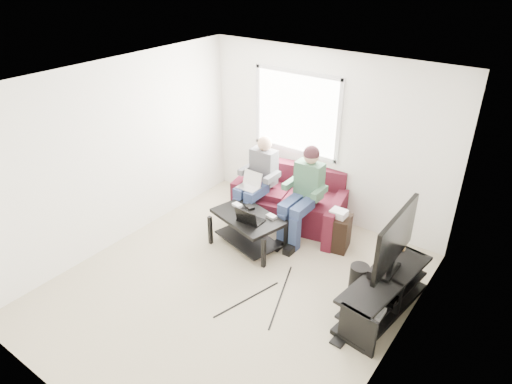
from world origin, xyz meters
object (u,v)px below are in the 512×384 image
sofa (290,201)px  tv_stand (383,295)px  end_table (337,231)px  subwoofer (358,284)px  coffee_table (248,224)px  tv (395,240)px

sofa → tv_stand: sofa is taller
tv_stand → end_table: bearing=141.1°
subwoofer → end_table: (-0.73, 0.86, 0.02)m
coffee_table → end_table: size_ratio=1.83×
sofa → subwoofer: 2.04m
coffee_table → end_table: (1.05, 0.71, -0.09)m
sofa → tv_stand: 2.29m
coffee_table → tv_stand: coffee_table is taller
tv → end_table: tv is taller
tv → coffee_table: bearing=179.1°
coffee_table → sofa: bearing=85.0°
tv → end_table: bearing=144.5°
coffee_table → subwoofer: subwoofer is taller
coffee_table → tv: tv is taller
tv_stand → end_table: 1.34m
sofa → coffee_table: (-0.09, -0.98, 0.06)m
sofa → coffee_table: sofa is taller
sofa → subwoofer: (1.69, -1.14, -0.06)m
tv_stand → end_table: size_ratio=2.48×
sofa → subwoofer: sofa is taller
tv → subwoofer: size_ratio=2.14×
coffee_table → tv_stand: (2.09, -0.13, -0.15)m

